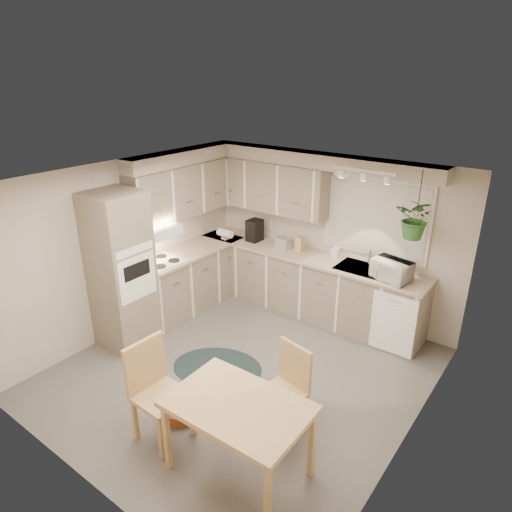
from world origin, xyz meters
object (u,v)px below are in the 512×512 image
at_px(pet_bed, 184,407).
at_px(microwave, 392,268).
at_px(dining_table, 239,438).
at_px(braided_rug, 217,367).
at_px(chair_left, 162,394).
at_px(chair_back, 281,392).

height_order(pet_bed, microwave, microwave).
xyz_separation_m(dining_table, microwave, (0.22, 2.88, 0.71)).
bearing_deg(microwave, pet_bed, -102.84).
xyz_separation_m(braided_rug, microwave, (1.43, 1.81, 1.10)).
bearing_deg(pet_bed, chair_left, -74.41).
bearing_deg(microwave, braided_rug, -116.58).
distance_m(dining_table, microwave, 2.98).
distance_m(braided_rug, microwave, 2.56).
relative_size(dining_table, braided_rug, 1.09).
bearing_deg(chair_left, braided_rug, -161.77).
distance_m(chair_left, pet_bed, 0.60).
height_order(chair_back, braided_rug, chair_back).
bearing_deg(dining_table, chair_left, -172.71).
xyz_separation_m(dining_table, pet_bed, (-0.98, 0.25, -0.33)).
height_order(dining_table, pet_bed, dining_table).
bearing_deg(chair_left, microwave, 162.39).
distance_m(dining_table, chair_back, 0.68).
distance_m(braided_rug, pet_bed, 0.85).
bearing_deg(microwave, chair_left, -98.47).
height_order(dining_table, chair_back, chair_back).
bearing_deg(chair_back, braided_rug, -6.91).
bearing_deg(chair_left, chair_back, 134.13).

